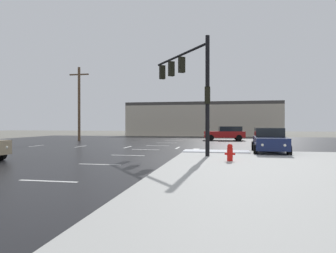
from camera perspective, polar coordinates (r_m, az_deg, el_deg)
ground_plane at (r=23.25m, az=-3.02°, el=-4.09°), size 120.00×120.00×0.00m
road_asphalt at (r=23.25m, az=-3.02°, el=-4.07°), size 44.00×44.00×0.02m
snow_strip_curbside at (r=18.60m, az=9.18°, el=-4.69°), size 4.00×1.60×0.06m
lane_markings at (r=21.64m, az=-0.77°, el=-4.36°), size 36.15×36.15×0.01m
traffic_signal_mast at (r=17.80m, az=3.85°, el=9.22°), size 3.96×5.36×6.36m
fire_hydrant at (r=13.97m, az=11.77°, el=-4.86°), size 0.48×0.26×0.79m
strip_building_background at (r=50.00m, az=6.70°, el=1.38°), size 24.38×8.00×5.37m
sedan_red at (r=34.38m, az=10.99°, el=-1.23°), size 4.66×2.37×1.58m
sedan_navy at (r=19.48m, az=18.83°, el=-2.46°), size 2.22×4.61×1.58m
utility_pole_far at (r=34.08m, az=-16.66°, el=4.47°), size 2.20×0.28×8.09m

